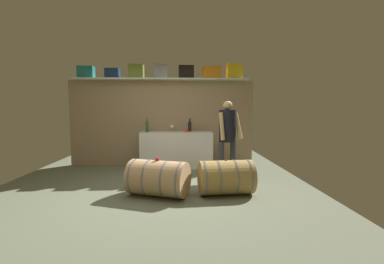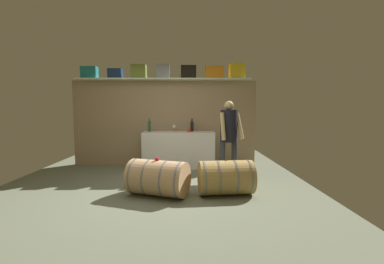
{
  "view_description": "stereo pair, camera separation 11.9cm",
  "coord_description": "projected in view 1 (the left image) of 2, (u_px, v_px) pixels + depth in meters",
  "views": [
    {
      "loc": [
        0.48,
        -4.17,
        1.41
      ],
      "look_at": [
        0.65,
        0.14,
        1.01
      ],
      "focal_mm": 24.62,
      "sensor_mm": 36.0,
      "label": 1
    },
    {
      "loc": [
        0.6,
        -4.18,
        1.41
      ],
      "look_at": [
        0.65,
        0.14,
        1.01
      ],
      "focal_mm": 24.62,
      "sensor_mm": 36.0,
      "label": 2
    }
  ],
  "objects": [
    {
      "name": "wine_bottle_green",
      "position": [
        147.0,
        126.0,
        6.14
      ],
      "size": [
        0.07,
        0.07,
        0.33
      ],
      "color": "#2C5033",
      "rests_on": "work_cabinet"
    },
    {
      "name": "wine_glass",
      "position": [
        172.0,
        127.0,
        6.33
      ],
      "size": [
        0.09,
        0.09,
        0.16
      ],
      "color": "white",
      "rests_on": "work_cabinet"
    },
    {
      "name": "toolcase_navy",
      "position": [
        112.0,
        73.0,
        6.18
      ],
      "size": [
        0.33,
        0.22,
        0.23
      ],
      "primitive_type": "cube",
      "rotation": [
        0.0,
        0.0,
        -0.03
      ],
      "color": "navy",
      "rests_on": "high_shelf_board"
    },
    {
      "name": "red_funnel",
      "position": [
        187.0,
        130.0,
        6.12
      ],
      "size": [
        0.11,
        0.11,
        0.09
      ],
      "primitive_type": "cone",
      "color": "red",
      "rests_on": "work_cabinet"
    },
    {
      "name": "winemaker_pouring",
      "position": [
        228.0,
        132.0,
        5.13
      ],
      "size": [
        0.5,
        0.41,
        1.54
      ],
      "rotation": [
        0.0,
        0.0,
        -2.73
      ],
      "color": "#30353E",
      "rests_on": "ground"
    },
    {
      "name": "work_cabinet",
      "position": [
        177.0,
        150.0,
        6.23
      ],
      "size": [
        1.67,
        0.53,
        0.85
      ],
      "primitive_type": "cube",
      "color": "white",
      "rests_on": "ground"
    },
    {
      "name": "wine_barrel_far",
      "position": [
        226.0,
        177.0,
        4.29
      ],
      "size": [
        0.91,
        0.63,
        0.57
      ],
      "rotation": [
        0.0,
        0.0,
        0.09
      ],
      "color": "#A78445",
      "rests_on": "ground"
    },
    {
      "name": "ground_plane",
      "position": [
        156.0,
        185.0,
        4.84
      ],
      "size": [
        5.66,
        7.85,
        0.02
      ],
      "primitive_type": "cube",
      "color": "#646A53"
    },
    {
      "name": "toolcase_orange",
      "position": [
        212.0,
        73.0,
        6.27
      ],
      "size": [
        0.43,
        0.27,
        0.28
      ],
      "primitive_type": "cube",
      "rotation": [
        0.0,
        0.0,
        0.01
      ],
      "color": "orange",
      "rests_on": "high_shelf_board"
    },
    {
      "name": "high_shelf_board",
      "position": [
        161.0,
        79.0,
        6.24
      ],
      "size": [
        4.1,
        0.4,
        0.03
      ],
      "primitive_type": "cube",
      "color": "silver",
      "rests_on": "back_wall_panel"
    },
    {
      "name": "toolcase_grey",
      "position": [
        161.0,
        71.0,
        6.22
      ],
      "size": [
        0.31,
        0.22,
        0.33
      ],
      "primitive_type": "cube",
      "rotation": [
        0.0,
        0.0,
        0.05
      ],
      "color": "#8E939B",
      "rests_on": "high_shelf_board"
    },
    {
      "name": "back_wall_panel",
      "position": [
        162.0,
        123.0,
        6.48
      ],
      "size": [
        4.46,
        0.1,
        2.07
      ],
      "primitive_type": "cube",
      "color": "#9B8161",
      "rests_on": "ground"
    },
    {
      "name": "toolcase_teal",
      "position": [
        86.0,
        72.0,
        6.15
      ],
      "size": [
        0.37,
        0.22,
        0.28
      ],
      "primitive_type": "cube",
      "rotation": [
        0.0,
        0.0,
        0.02
      ],
      "color": "#1C7579",
      "rests_on": "high_shelf_board"
    },
    {
      "name": "wine_barrel_near",
      "position": [
        158.0,
        178.0,
        4.21
      ],
      "size": [
        1.07,
        0.84,
        0.58
      ],
      "rotation": [
        0.0,
        0.0,
        -0.34
      ],
      "color": "tan",
      "rests_on": "ground"
    },
    {
      "name": "toolcase_black",
      "position": [
        186.0,
        72.0,
        6.24
      ],
      "size": [
        0.36,
        0.26,
        0.3
      ],
      "primitive_type": "cube",
      "rotation": [
        0.0,
        0.0,
        0.01
      ],
      "color": "black",
      "rests_on": "high_shelf_board"
    },
    {
      "name": "tasting_cup",
      "position": [
        157.0,
        159.0,
        4.18
      ],
      "size": [
        0.06,
        0.06,
        0.04
      ],
      "primitive_type": "cylinder",
      "color": "red",
      "rests_on": "wine_barrel_near"
    },
    {
      "name": "toolcase_olive",
      "position": [
        136.0,
        72.0,
        6.2
      ],
      "size": [
        0.35,
        0.28,
        0.32
      ],
      "primitive_type": "cube",
      "rotation": [
        0.0,
        0.0,
        0.01
      ],
      "color": "olive",
      "rests_on": "high_shelf_board"
    },
    {
      "name": "toolcase_yellow",
      "position": [
        234.0,
        71.0,
        6.28
      ],
      "size": [
        0.36,
        0.27,
        0.36
      ],
      "primitive_type": "cube",
      "rotation": [
        0.0,
        0.0,
        0.08
      ],
      "color": "yellow",
      "rests_on": "high_shelf_board"
    },
    {
      "name": "wine_bottle_dark",
      "position": [
        190.0,
        126.0,
        6.29
      ],
      "size": [
        0.08,
        0.08,
        0.31
      ],
      "color": "black",
      "rests_on": "work_cabinet"
    }
  ]
}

